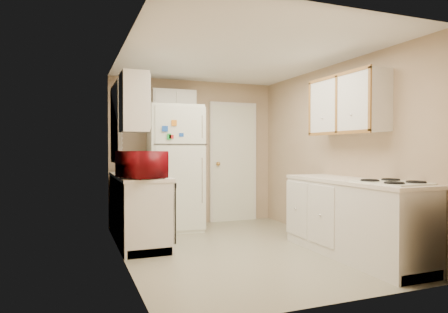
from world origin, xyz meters
name	(u,v)px	position (x,y,z in m)	size (l,w,h in m)	color
floor	(238,249)	(0.00, 0.00, 0.00)	(3.80, 3.80, 0.00)	#ABA68A
ceiling	(239,56)	(0.00, 0.00, 2.40)	(3.80, 3.80, 0.00)	white
wall_left	(123,154)	(-1.40, 0.00, 1.20)	(3.80, 3.80, 0.00)	tan
wall_right	(332,153)	(1.40, 0.00, 1.20)	(3.80, 3.80, 0.00)	tan
wall_back	(194,152)	(0.00, 1.90, 1.20)	(2.80, 2.80, 0.00)	tan
wall_front	(332,156)	(0.00, -1.90, 1.20)	(2.80, 2.80, 0.00)	tan
left_counter	(138,208)	(-1.10, 0.90, 0.45)	(0.60, 1.80, 0.90)	silver
dishwasher	(169,210)	(-0.81, 0.30, 0.49)	(0.03, 0.58, 0.72)	black
sink	(136,177)	(-1.10, 1.05, 0.86)	(0.54, 0.74, 0.16)	gray
microwave	(142,166)	(-1.15, 0.26, 1.05)	(0.33, 0.59, 0.39)	maroon
soap_bottle	(130,166)	(-1.15, 1.34, 1.00)	(0.08, 0.08, 0.18)	silver
window_blinds	(117,124)	(-1.36, 1.05, 1.60)	(0.10, 0.98, 1.08)	silver
upper_cabinet_left	(134,103)	(-1.25, 0.22, 1.80)	(0.30, 0.45, 0.70)	silver
refrigerator	(175,168)	(-0.44, 1.50, 0.96)	(0.79, 0.77, 1.92)	white
cabinet_over_fridge	(173,103)	(-0.40, 1.75, 2.00)	(0.70, 0.30, 0.40)	silver
interior_door	(233,162)	(0.70, 1.86, 1.02)	(0.86, 0.06, 2.08)	white
right_counter	(353,218)	(1.10, -0.80, 0.45)	(0.60, 2.00, 0.90)	silver
stove	(392,231)	(1.14, -1.36, 0.41)	(0.54, 0.67, 0.82)	white
upper_cabinet_right	(347,105)	(1.25, -0.50, 1.80)	(0.30, 1.20, 0.70)	silver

